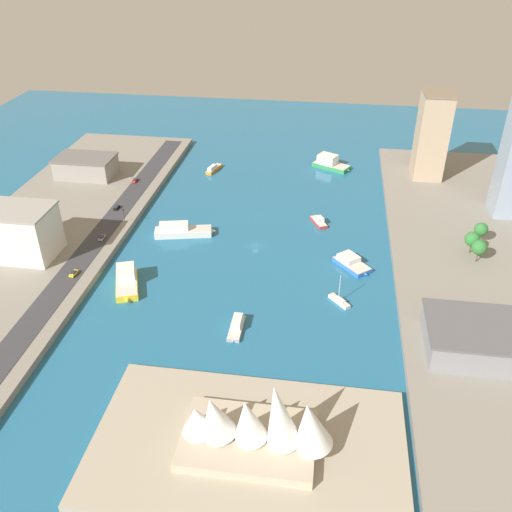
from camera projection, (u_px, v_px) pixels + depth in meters
The scene contains 24 objects.
ground_plane at pixel (255, 246), 238.46m from camera, with size 440.00×440.00×0.00m, color #23668E.
quay_west at pixel (478, 260), 226.27m from camera, with size 70.00×240.00×2.68m, color gray.
quay_east at pixel (53, 228), 249.23m from camera, with size 70.00×240.00×2.68m, color gray.
peninsula_point at pixel (248, 446), 147.47m from camera, with size 84.11×49.78×2.00m, color #A89E89.
road_strip at pixel (105, 229), 245.42m from camera, with size 10.06×228.00×0.15m, color #38383D.
water_taxi_orange at pixel (214, 169), 307.90m from camera, with size 6.93×15.18×3.56m.
tugboat_red at pixel (319, 221), 255.14m from camera, with size 8.76×12.46×3.63m.
yacht_sleek_gray at pixel (237, 326), 190.05m from camera, with size 4.40×14.49×3.72m.
ferry_yellow_fast at pixel (127, 280), 211.43m from camera, with size 14.40×22.29×7.24m.
ferry_green_doubledeck at pixel (330, 163), 311.00m from camera, with size 22.31×17.28×7.27m.
ferry_white_commuter at pixel (182, 231), 245.42m from camera, with size 27.65×12.36×6.28m.
sailboat_small_white at pixel (339, 300), 203.30m from camera, with size 8.45×9.15×11.81m.
catamaran_blue at pixel (351, 262), 224.23m from camera, with size 16.53×17.24×4.13m.
carpark_squat_concrete at pixel (86, 166), 293.31m from camera, with size 30.65×19.69×10.73m.
warehouse_low_gray at pixel (476, 338), 174.78m from camera, with size 32.16×25.93×9.93m.
hotel_broad_white at pixel (22, 232), 221.99m from camera, with size 26.57×20.73×20.97m.
apartment_midrise_tan at pixel (432, 135), 285.39m from camera, with size 15.41×20.50×44.44m.
taxi_yellow_cab at pixel (74, 273), 213.80m from camera, with size 2.11×4.50×1.57m.
suv_black at pixel (117, 207), 262.12m from camera, with size 1.93×4.53×1.57m.
sedan_silver at pixel (102, 237), 237.55m from camera, with size 2.07×4.32×1.57m.
pickup_red at pixel (135, 180), 288.78m from camera, with size 2.10×5.05×1.39m.
traffic_light_waterfront at pixel (124, 213), 249.66m from camera, with size 0.36×0.36×6.50m.
opera_landmark at pixel (256, 425), 142.72m from camera, with size 40.92×23.40×22.63m.
park_tree_cluster at pixel (477, 239), 225.01m from camera, with size 11.11×21.56×9.84m.
Camera 1 is at (-30.16, 202.57, 122.21)m, focal length 38.60 mm.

